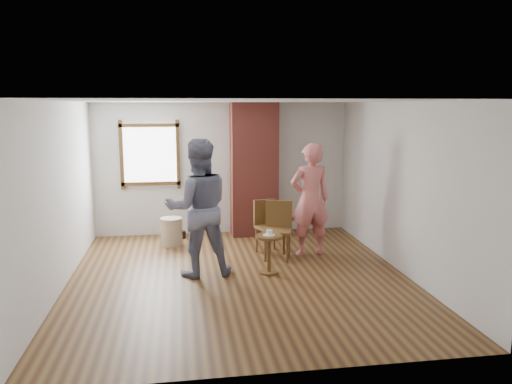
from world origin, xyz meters
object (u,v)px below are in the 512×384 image
(side_table, at_px, (269,248))
(dining_chair_left, at_px, (278,227))
(man, at_px, (198,208))
(stoneware_crock, at_px, (171,232))
(dining_chair_right, at_px, (268,223))
(person_pink, at_px, (310,200))

(side_table, bearing_deg, dining_chair_left, 68.99)
(man, bearing_deg, stoneware_crock, -81.50)
(dining_chair_right, bearing_deg, man, -159.37)
(dining_chair_left, xyz_separation_m, man, (-1.35, -0.65, 0.49))
(person_pink, bearing_deg, man, 15.54)
(stoneware_crock, distance_m, person_pink, 2.64)
(stoneware_crock, bearing_deg, dining_chair_right, -23.23)
(side_table, height_order, person_pink, person_pink)
(stoneware_crock, bearing_deg, man, -75.70)
(stoneware_crock, xyz_separation_m, side_table, (1.49, -1.82, 0.15))
(stoneware_crock, distance_m, side_table, 2.36)
(man, bearing_deg, dining_chair_right, -147.22)
(dining_chair_right, bearing_deg, dining_chair_left, -90.55)
(dining_chair_left, relative_size, dining_chair_right, 1.04)
(person_pink, bearing_deg, dining_chair_left, 4.55)
(dining_chair_left, distance_m, side_table, 0.83)
(dining_chair_left, bearing_deg, side_table, -94.31)
(stoneware_crock, relative_size, person_pink, 0.26)
(man, relative_size, person_pink, 1.07)
(dining_chair_left, xyz_separation_m, dining_chair_right, (-0.11, 0.34, -0.02))
(side_table, distance_m, man, 1.23)
(dining_chair_right, xyz_separation_m, man, (-1.24, -0.99, 0.51))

